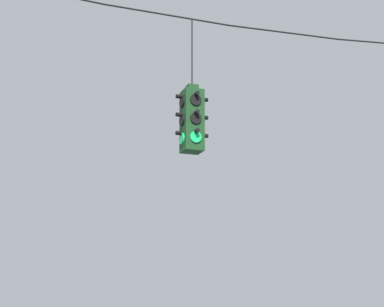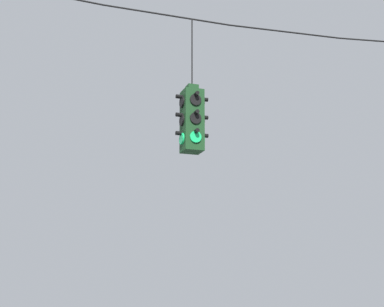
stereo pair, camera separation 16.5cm
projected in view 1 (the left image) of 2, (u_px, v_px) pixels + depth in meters
The scene contains 2 objects.
span_wire at pixel (169, 5), 10.44m from camera, with size 16.36×0.03×0.61m.
traffic_light_near_left_pole at pixel (192, 120), 10.08m from camera, with size 0.58×0.58×2.45m.
Camera 1 is at (-2.87, -8.58, 1.96)m, focal length 55.00 mm.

